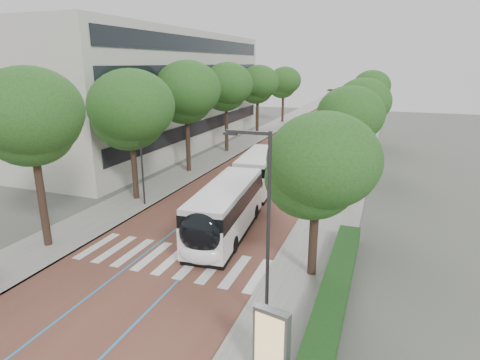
% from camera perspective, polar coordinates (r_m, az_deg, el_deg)
% --- Properties ---
extents(ground, '(160.00, 160.00, 0.00)m').
position_cam_1_polar(ground, '(22.09, -11.43, -12.11)').
color(ground, '#51544C').
rests_on(ground, ground).
extents(road, '(11.00, 140.00, 0.02)m').
position_cam_1_polar(road, '(58.28, 9.51, 5.82)').
color(road, brown).
rests_on(road, ground).
extents(sidewalk_left, '(4.00, 140.00, 0.12)m').
position_cam_1_polar(sidewalk_left, '(60.09, 2.44, 6.39)').
color(sidewalk_left, gray).
rests_on(sidewalk_left, ground).
extents(sidewalk_right, '(4.00, 140.00, 0.12)m').
position_cam_1_polar(sidewalk_right, '(57.38, 16.90, 5.23)').
color(sidewalk_right, gray).
rests_on(sidewalk_right, ground).
extents(kerb_left, '(0.20, 140.00, 0.14)m').
position_cam_1_polar(kerb_left, '(59.55, 4.19, 6.27)').
color(kerb_left, gray).
rests_on(kerb_left, ground).
extents(kerb_right, '(0.20, 140.00, 0.14)m').
position_cam_1_polar(kerb_right, '(57.52, 15.01, 5.40)').
color(kerb_right, gray).
rests_on(kerb_right, ground).
extents(zebra_crossing, '(10.55, 3.60, 0.01)m').
position_cam_1_polar(zebra_crossing, '(22.74, -9.67, -11.07)').
color(zebra_crossing, silver).
rests_on(zebra_crossing, ground).
extents(lane_line_left, '(0.12, 126.00, 0.01)m').
position_cam_1_polar(lane_line_left, '(58.59, 7.97, 5.95)').
color(lane_line_left, '#2580BC').
rests_on(lane_line_left, road).
extents(lane_line_right, '(0.12, 126.00, 0.01)m').
position_cam_1_polar(lane_line_right, '(58.01, 11.07, 5.70)').
color(lane_line_right, '#2580BC').
rests_on(lane_line_right, road).
extents(office_building, '(18.11, 40.00, 14.00)m').
position_cam_1_polar(office_building, '(53.70, -14.17, 12.21)').
color(office_building, '#B2AFA5').
rests_on(office_building, ground).
extents(hedge, '(1.20, 14.00, 0.80)m').
position_cam_1_polar(hedge, '(19.17, 13.30, -15.18)').
color(hedge, '#163A14').
rests_on(hedge, sidewalk_right).
extents(streetlight_near, '(1.82, 0.20, 8.00)m').
position_cam_1_polar(streetlight_near, '(15.01, 3.41, -5.51)').
color(streetlight_near, '#2E2F31').
rests_on(streetlight_near, sidewalk_right).
extents(streetlight_far, '(1.82, 0.20, 8.00)m').
position_cam_1_polar(streetlight_far, '(38.97, 14.32, 7.58)').
color(streetlight_far, '#2E2F31').
rests_on(streetlight_far, sidewalk_right).
extents(lamp_post_left, '(0.14, 0.14, 8.00)m').
position_cam_1_polar(lamp_post_left, '(30.20, -13.89, 3.84)').
color(lamp_post_left, '#2E2F31').
rests_on(lamp_post_left, sidewalk_left).
extents(trees_left, '(6.37, 60.61, 10.10)m').
position_cam_1_polar(trees_left, '(44.29, -4.00, 12.04)').
color(trees_left, black).
rests_on(trees_left, ground).
extents(trees_right, '(5.73, 47.22, 8.89)m').
position_cam_1_polar(trees_right, '(39.10, 16.10, 9.28)').
color(trees_right, black).
rests_on(trees_right, ground).
extents(lead_bus, '(4.16, 18.54, 3.20)m').
position_cam_1_polar(lead_bus, '(28.38, 0.26, -1.68)').
color(lead_bus, black).
rests_on(lead_bus, ground).
extents(bus_queued_0, '(2.70, 12.43, 3.20)m').
position_cam_1_polar(bus_queued_0, '(43.72, 8.39, 4.56)').
color(bus_queued_0, white).
rests_on(bus_queued_0, ground).
extents(bus_queued_1, '(2.87, 12.46, 3.20)m').
position_cam_1_polar(bus_queued_1, '(55.85, 11.43, 6.95)').
color(bus_queued_1, white).
rests_on(bus_queued_1, ground).
extents(bus_queued_2, '(2.57, 12.40, 3.20)m').
position_cam_1_polar(bus_queued_2, '(69.58, 13.48, 8.62)').
color(bus_queued_2, white).
rests_on(bus_queued_2, ground).
extents(bus_queued_3, '(3.07, 12.50, 3.20)m').
position_cam_1_polar(bus_queued_3, '(82.05, 14.13, 9.69)').
color(bus_queued_3, white).
rests_on(bus_queued_3, ground).
extents(ad_panel, '(1.30, 0.59, 2.60)m').
position_cam_1_polar(ad_panel, '(14.38, 4.48, -22.02)').
color(ad_panel, '#59595B').
rests_on(ad_panel, sidewalk_right).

